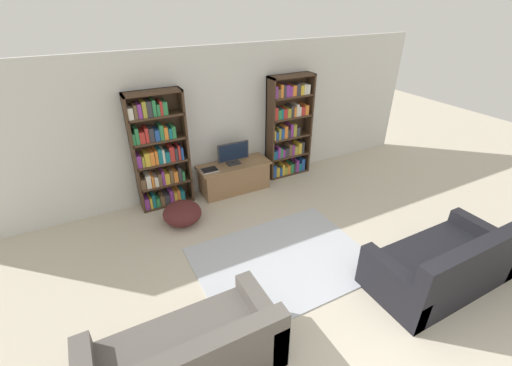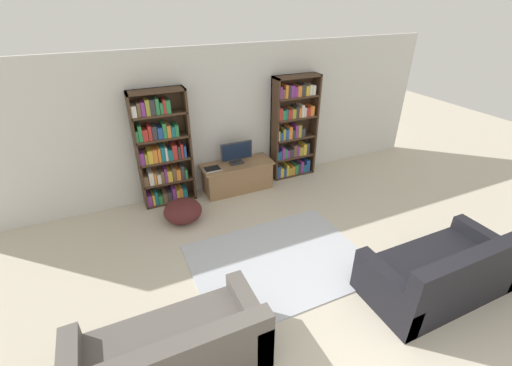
# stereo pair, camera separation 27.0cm
# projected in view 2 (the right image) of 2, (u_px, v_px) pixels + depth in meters

# --- Properties ---
(wall_back) EXTENTS (8.80, 0.06, 2.60)m
(wall_back) POSITION_uv_depth(u_px,v_px,m) (222.00, 121.00, 6.21)
(wall_back) COLOR silver
(wall_back) RESTS_ON ground_plane
(bookshelf_left) EXTENTS (0.91, 0.30, 2.02)m
(bookshelf_left) POSITION_uv_depth(u_px,v_px,m) (162.00, 151.00, 5.81)
(bookshelf_left) COLOR #422D1E
(bookshelf_left) RESTS_ON ground_plane
(bookshelf_right) EXTENTS (0.91, 0.30, 2.02)m
(bookshelf_right) POSITION_uv_depth(u_px,v_px,m) (293.00, 129.00, 6.73)
(bookshelf_right) COLOR #422D1E
(bookshelf_right) RESTS_ON ground_plane
(tv_stand) EXTENTS (1.35, 0.52, 0.55)m
(tv_stand) POSITION_uv_depth(u_px,v_px,m) (237.00, 176.00, 6.51)
(tv_stand) COLOR #8E6B47
(tv_stand) RESTS_ON ground_plane
(television) EXTENTS (0.60, 0.16, 0.42)m
(television) POSITION_uv_depth(u_px,v_px,m) (237.00, 153.00, 6.28)
(television) COLOR #2D2D33
(television) RESTS_ON tv_stand
(laptop) EXTENTS (0.29, 0.21, 0.03)m
(laptop) POSITION_uv_depth(u_px,v_px,m) (212.00, 169.00, 6.15)
(laptop) COLOR #B7B7BC
(laptop) RESTS_ON tv_stand
(area_rug) EXTENTS (2.39, 1.80, 0.02)m
(area_rug) POSITION_uv_depth(u_px,v_px,m) (279.00, 261.00, 4.84)
(area_rug) COLOR #B2B7C1
(area_rug) RESTS_ON ground_plane
(couch_left_sectional) EXTENTS (1.87, 0.86, 0.75)m
(couch_left_sectional) POSITION_uv_depth(u_px,v_px,m) (171.00, 353.00, 3.33)
(couch_left_sectional) COLOR #56514C
(couch_left_sectional) RESTS_ON ground_plane
(couch_right_sofa) EXTENTS (1.88, 0.95, 0.91)m
(couch_right_sofa) POSITION_uv_depth(u_px,v_px,m) (441.00, 274.00, 4.23)
(couch_right_sofa) COLOR black
(couch_right_sofa) RESTS_ON ground_plane
(beanbag_ottoman) EXTENTS (0.63, 0.63, 0.36)m
(beanbag_ottoman) POSITION_uv_depth(u_px,v_px,m) (183.00, 211.00, 5.65)
(beanbag_ottoman) COLOR #4C1E1E
(beanbag_ottoman) RESTS_ON ground_plane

